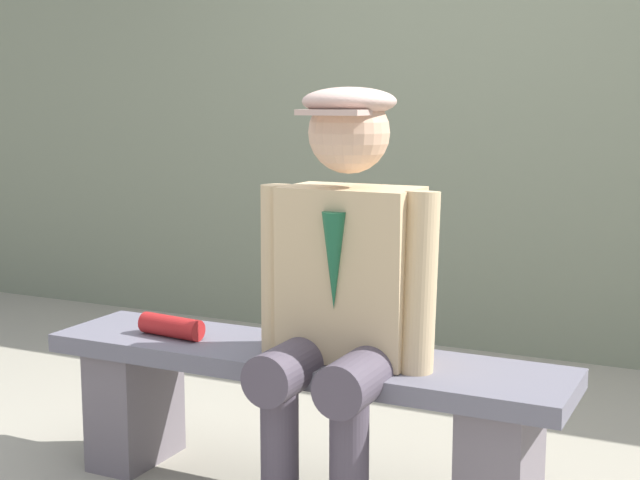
# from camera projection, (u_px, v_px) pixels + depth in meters

# --- Properties ---
(bench) EXTENTS (1.67, 0.38, 0.47)m
(bench) POSITION_uv_depth(u_px,v_px,m) (300.00, 401.00, 2.84)
(bench) COLOR slate
(bench) RESTS_ON ground
(seated_man) EXTENTS (0.57, 0.55, 1.27)m
(seated_man) POSITION_uv_depth(u_px,v_px,m) (343.00, 285.00, 2.65)
(seated_man) COLOR tan
(seated_man) RESTS_ON ground
(rolled_magazine) EXTENTS (0.24, 0.10, 0.07)m
(rolled_magazine) POSITION_uv_depth(u_px,v_px,m) (171.00, 326.00, 2.97)
(rolled_magazine) COLOR #B21E1E
(rolled_magazine) RESTS_ON bench
(stadium_wall) EXTENTS (12.00, 0.24, 1.89)m
(stadium_wall) POSITION_uv_depth(u_px,v_px,m) (482.00, 159.00, 4.51)
(stadium_wall) COLOR gray
(stadium_wall) RESTS_ON ground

